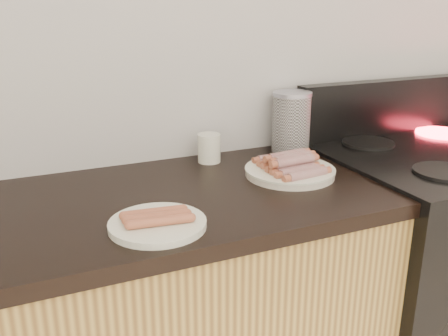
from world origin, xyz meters
name	(u,v)px	position (x,y,z in m)	size (l,w,h in m)	color
wall_back	(186,31)	(0.00, 2.00, 1.30)	(4.00, 0.04, 2.60)	silver
stove	(425,271)	(0.78, 1.68, 0.46)	(0.76, 0.65, 0.91)	black
stove_panel	(387,106)	(0.78, 1.96, 1.01)	(0.76, 0.06, 0.20)	black
burner_near_left	(445,172)	(0.61, 1.51, 0.92)	(0.18, 0.18, 0.01)	black
burner_far_left	(368,143)	(0.61, 1.84, 0.92)	(0.18, 0.18, 0.01)	black
burner_far_right	(441,133)	(0.95, 1.84, 0.92)	(0.18, 0.18, 0.01)	#FF1E2D
main_plate	(290,173)	(0.20, 1.70, 0.91)	(0.26, 0.26, 0.02)	white
side_plate	(158,224)	(-0.25, 1.51, 0.91)	(0.22, 0.22, 0.02)	white
hotdog_pile	(290,163)	(0.20, 1.70, 0.94)	(0.13, 0.21, 0.05)	brown
plain_sausages	(157,217)	(-0.25, 1.51, 0.93)	(0.14, 0.09, 0.02)	#B4643B
canister	(291,122)	(0.34, 1.92, 1.00)	(0.13, 0.13, 0.20)	silver
mug	(209,148)	(0.04, 1.92, 0.95)	(0.07, 0.07, 0.09)	white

